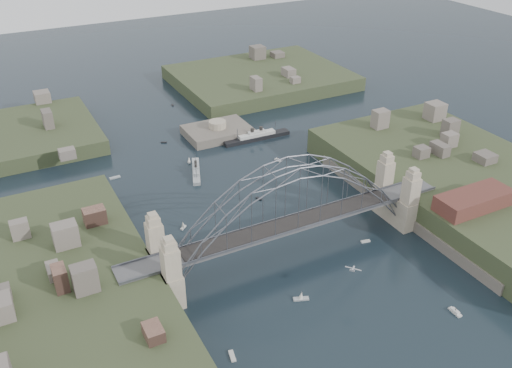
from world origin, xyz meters
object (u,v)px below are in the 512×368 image
object	(u,v)px
wharf_shed	(474,200)
ocean_liner	(257,137)
bridge	(292,209)
naval_cruiser_near	(196,171)
naval_cruiser_far	(94,131)
fort_island	(218,136)

from	to	relation	value
wharf_shed	ocean_liner	size ratio (longest dim) A/B	0.83
bridge	wharf_shed	distance (m)	46.23
naval_cruiser_near	wharf_shed	bearing A→B (deg)	-51.73
bridge	naval_cruiser_far	distance (m)	96.06
naval_cruiser_near	ocean_liner	xyz separation A→B (m)	(27.57, 12.76, 0.17)
ocean_liner	fort_island	bearing A→B (deg)	139.21
fort_island	naval_cruiser_far	distance (m)	43.61
wharf_shed	naval_cruiser_far	size ratio (longest dim) A/B	1.31
bridge	fort_island	world-z (taller)	bridge
wharf_shed	ocean_liner	distance (m)	78.43
wharf_shed	naval_cruiser_far	xyz separation A→B (m)	(-69.74, 105.83, -9.20)
fort_island	wharf_shed	size ratio (longest dim) A/B	1.10
wharf_shed	naval_cruiser_near	xyz separation A→B (m)	(-49.02, 62.14, -9.25)
bridge	fort_island	bearing A→B (deg)	80.27
bridge	naval_cruiser_far	world-z (taller)	bridge
bridge	naval_cruiser_near	bearing A→B (deg)	95.96
naval_cruiser_far	wharf_shed	bearing A→B (deg)	-56.62
bridge	naval_cruiser_near	xyz separation A→B (m)	(-5.02, 48.14, -11.57)
fort_island	naval_cruiser_near	xyz separation A→B (m)	(-17.02, -21.86, 1.10)
bridge	ocean_liner	distance (m)	65.93
naval_cruiser_near	naval_cruiser_far	size ratio (longest dim) A/B	1.04
wharf_shed	naval_cruiser_far	world-z (taller)	wharf_shed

